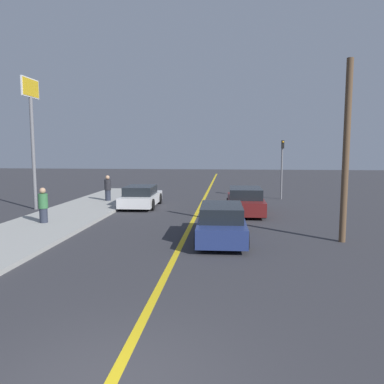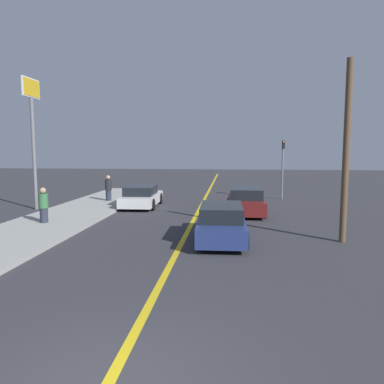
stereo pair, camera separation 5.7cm
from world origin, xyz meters
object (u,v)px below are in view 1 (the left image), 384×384
object	(u,v)px
pedestrian_mid_group	(108,188)
utility_pole	(346,152)
traffic_light	(282,163)
car_ahead_center	(245,201)
car_far_distant	(141,197)
pedestrian_near_curb	(43,205)
roadside_sign	(31,116)
car_near_right_lane	(221,223)

from	to	relation	value
pedestrian_mid_group	utility_pole	distance (m)	15.17
traffic_light	pedestrian_mid_group	bearing A→B (deg)	-165.60
car_ahead_center	pedestrian_mid_group	bearing A→B (deg)	160.93
car_far_distant	pedestrian_near_curb	size ratio (longest dim) A/B	2.79
traffic_light	roadside_sign	size ratio (longest dim) A/B	0.55
car_near_right_lane	roadside_sign	distance (m)	13.27
car_ahead_center	pedestrian_mid_group	world-z (taller)	pedestrian_mid_group
car_near_right_lane	car_ahead_center	size ratio (longest dim) A/B	0.98
car_near_right_lane	traffic_light	bearing A→B (deg)	70.89
utility_pole	car_near_right_lane	bearing A→B (deg)	-178.64
car_far_distant	pedestrian_mid_group	size ratio (longest dim) A/B	2.70
car_near_right_lane	roadside_sign	world-z (taller)	roadside_sign
car_near_right_lane	roadside_sign	size ratio (longest dim) A/B	0.63
car_far_distant	traffic_light	bearing A→B (deg)	24.61
pedestrian_near_curb	roadside_sign	distance (m)	6.80
car_near_right_lane	car_ahead_center	bearing A→B (deg)	78.08
pedestrian_near_curb	traffic_light	distance (m)	15.77
car_near_right_lane	car_ahead_center	distance (m)	6.26
pedestrian_near_curb	pedestrian_mid_group	bearing A→B (deg)	85.81
car_ahead_center	utility_pole	bearing A→B (deg)	-60.94
traffic_light	roadside_sign	world-z (taller)	roadside_sign
car_near_right_lane	utility_pole	distance (m)	5.21
pedestrian_near_curb	traffic_light	world-z (taller)	traffic_light
traffic_light	utility_pole	distance (m)	12.02
car_near_right_lane	car_far_distant	world-z (taller)	car_near_right_lane
pedestrian_near_curb	pedestrian_mid_group	distance (m)	7.39
utility_pole	pedestrian_near_curb	bearing A→B (deg)	172.23
car_ahead_center	utility_pole	distance (m)	7.40
car_near_right_lane	car_far_distant	size ratio (longest dim) A/B	1.06
pedestrian_mid_group	roadside_sign	bearing A→B (deg)	-138.51
pedestrian_mid_group	utility_pole	world-z (taller)	utility_pole
utility_pole	car_ahead_center	bearing A→B (deg)	118.80
car_near_right_lane	pedestrian_near_curb	xyz separation A→B (m)	(-8.00, 1.81, 0.27)
car_near_right_lane	utility_pole	size ratio (longest dim) A/B	0.70
car_ahead_center	utility_pole	world-z (taller)	utility_pole
car_near_right_lane	pedestrian_mid_group	bearing A→B (deg)	127.75
car_near_right_lane	pedestrian_mid_group	size ratio (longest dim) A/B	2.86
car_ahead_center	pedestrian_near_curb	bearing A→B (deg)	-154.30
car_ahead_center	pedestrian_mid_group	xyz separation A→B (m)	(-8.60, 3.02, 0.29)
car_far_distant	utility_pole	distance (m)	12.44
car_far_distant	traffic_light	world-z (taller)	traffic_light
car_far_distant	pedestrian_mid_group	bearing A→B (deg)	149.10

